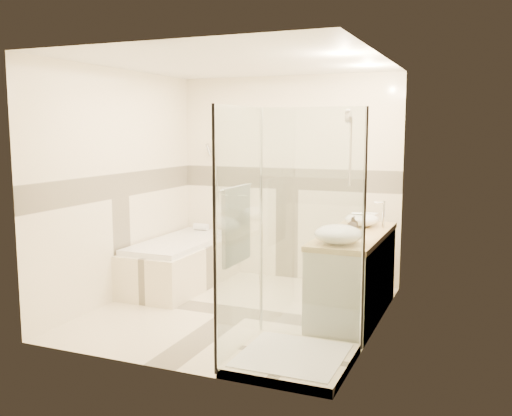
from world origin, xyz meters
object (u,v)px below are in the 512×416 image
at_px(vessel_sink_far, 338,234).
at_px(vanity, 354,275).
at_px(amenity_bottle_b, 353,225).
at_px(vessel_sink_near, 362,219).
at_px(amenity_bottle_a, 354,224).
at_px(bathtub, 182,260).
at_px(shower_enclosure, 282,299).

bearing_deg(vessel_sink_far, vanity, 87.98).
height_order(vessel_sink_far, amenity_bottle_b, vessel_sink_far).
distance_m(vessel_sink_near, amenity_bottle_b, 0.43).
relative_size(vessel_sink_far, amenity_bottle_a, 2.71).
distance_m(bathtub, vessel_sink_far, 2.40).
relative_size(vanity, vessel_sink_far, 3.80).
relative_size(bathtub, amenity_bottle_a, 10.79).
bearing_deg(vessel_sink_far, amenity_bottle_b, 90.00).
xyz_separation_m(vessel_sink_far, amenity_bottle_a, (0.00, 0.62, -0.01)).
relative_size(vanity, vessel_sink_near, 4.54).
height_order(vanity, shower_enclosure, shower_enclosure).
xyz_separation_m(vessel_sink_near, amenity_bottle_b, (0.00, -0.43, 0.01)).
xyz_separation_m(bathtub, vanity, (2.15, -0.35, 0.12)).
relative_size(bathtub, vanity, 1.05).
xyz_separation_m(vessel_sink_far, amenity_bottle_b, (0.00, 0.56, -0.01)).
xyz_separation_m(vanity, amenity_bottle_b, (-0.02, -0.01, 0.50)).
bearing_deg(shower_enclosure, vanity, 77.03).
distance_m(bathtub, amenity_bottle_a, 2.24).
xyz_separation_m(bathtub, shower_enclosure, (1.86, -1.62, 0.20)).
xyz_separation_m(bathtub, amenity_bottle_b, (2.13, -0.36, 0.62)).
distance_m(vanity, amenity_bottle_b, 0.50).
bearing_deg(amenity_bottle_b, bathtub, 170.53).
height_order(bathtub, vessel_sink_near, vessel_sink_near).
bearing_deg(amenity_bottle_b, vanity, 14.72).
bearing_deg(bathtub, amenity_bottle_a, -7.81).
bearing_deg(vessel_sink_near, shower_enclosure, -99.13).
bearing_deg(amenity_bottle_b, shower_enclosure, -102.16).
height_order(bathtub, vessel_sink_far, vessel_sink_far).
bearing_deg(vessel_sink_far, amenity_bottle_a, 90.00).
height_order(bathtub, amenity_bottle_b, amenity_bottle_b).
bearing_deg(amenity_bottle_a, amenity_bottle_b, -90.00).
bearing_deg(amenity_bottle_b, vessel_sink_near, 90.00).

